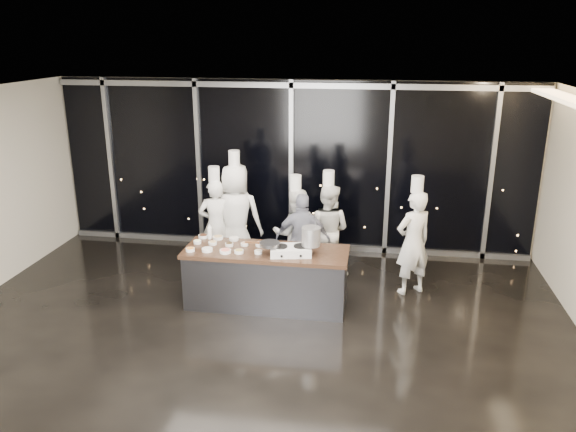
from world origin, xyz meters
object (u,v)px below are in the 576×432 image
chef_right (327,230)px  chef_left (236,216)px  chef_side (413,241)px  frying_pan (269,244)px  stove (291,250)px  demo_counter (266,277)px  guest (303,239)px  chef_center (295,233)px  stock_pot (311,236)px  chef_far_left (216,224)px

chef_right → chef_left: bearing=12.6°
chef_side → chef_left: bearing=-43.3°
frying_pan → chef_right: size_ratio=0.29×
stove → chef_left: 1.89m
demo_counter → chef_side: chef_side is taller
guest → chef_center: bearing=-56.6°
stove → guest: bearing=75.9°
stock_pot → chef_right: 1.40m
chef_side → guest: bearing=-35.3°
stock_pot → guest: size_ratio=0.18×
demo_counter → stock_pot: stock_pot is taller
frying_pan → chef_left: chef_left is taller
stove → frying_pan: 0.33m
stove → chef_side: (1.81, 0.92, -0.10)m
demo_counter → stove: size_ratio=3.78×
stock_pot → guest: (-0.24, 0.93, -0.40)m
chef_left → stock_pot: bearing=138.8°
chef_far_left → chef_right: (1.93, 0.07, -0.02)m
stove → stock_pot: bearing=0.2°
guest → chef_left: bearing=-20.2°
chef_right → chef_center: bearing=31.8°
chef_center → stock_pot: bearing=94.3°
stove → chef_left: bearing=118.0°
chef_center → guest: 0.30m
chef_far_left → chef_center: chef_far_left is taller
guest → chef_right: bearing=-130.2°
chef_right → chef_side: chef_side is taller
stock_pot → demo_counter: bearing=175.2°
chef_center → chef_left: bearing=-25.9°
chef_far_left → chef_side: chef_side is taller
chef_far_left → chef_right: bearing=167.9°
chef_side → stock_pot: bearing=-3.5°
chef_far_left → guest: bearing=153.3°
frying_pan → guest: guest is taller
stock_pot → chef_side: chef_side is taller
demo_counter → stove: 0.65m
stove → guest: (0.05, 0.99, -0.19)m
chef_side → stove: bearing=-6.1°
demo_counter → frying_pan: 0.64m
stock_pot → chef_left: chef_left is taller
guest → chef_far_left: bearing=-11.8°
stove → chef_side: bearing=15.7°
demo_counter → frying_pan: frying_pan is taller
frying_pan → stock_pot: (0.60, 0.11, 0.11)m
frying_pan → guest: 1.14m
demo_counter → stock_pot: 1.00m
stock_pot → chef_left: size_ratio=0.13×
chef_center → frying_pan: bearing=66.9°
frying_pan → stock_pot: 0.62m
stove → stock_pot: 0.37m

